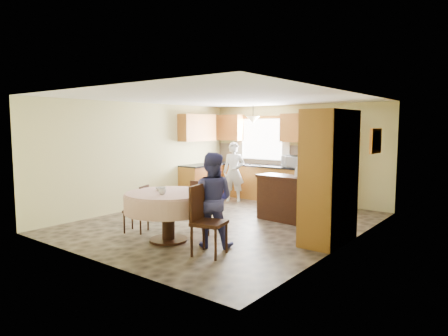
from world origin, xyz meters
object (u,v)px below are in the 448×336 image
object	(u,v)px
cupboard	(329,177)
person_dining	(211,200)
sideboard	(286,200)
dining_table	(168,203)
person_sink	(234,172)
chair_back	(203,204)
oven_tower	(333,164)
chair_left	(139,206)
chair_right	(204,216)

from	to	relation	value
cupboard	person_dining	size ratio (longest dim) A/B	1.44
sideboard	dining_table	world-z (taller)	sideboard
sideboard	person_sink	size ratio (longest dim) A/B	0.80
sideboard	chair_back	world-z (taller)	chair_back
oven_tower	chair_left	xyz separation A→B (m)	(-1.95, -4.24, -0.58)
sideboard	chair_left	bearing A→B (deg)	-120.51
dining_table	person_dining	size ratio (longest dim) A/B	0.96
oven_tower	cupboard	distance (m)	2.94
chair_back	person_dining	bearing A→B (deg)	134.17
chair_right	person_dining	size ratio (longest dim) A/B	0.69
sideboard	chair_left	size ratio (longest dim) A/B	1.42
chair_right	person_sink	bearing A→B (deg)	16.90
cupboard	person_sink	xyz separation A→B (m)	(-3.44, 2.00, -0.34)
sideboard	chair_back	bearing A→B (deg)	-107.91
person_sink	person_dining	world-z (taller)	person_sink
chair_back	chair_right	size ratio (longest dim) A/B	0.91
oven_tower	person_sink	xyz separation A→B (m)	(-2.37, -0.74, -0.29)
dining_table	chair_left	distance (m)	0.86
person_dining	oven_tower	bearing A→B (deg)	-121.27
person_dining	chair_left	bearing A→B (deg)	-21.40
dining_table	sideboard	bearing A→B (deg)	70.60
chair_left	person_dining	size ratio (longest dim) A/B	0.56
oven_tower	person_sink	bearing A→B (deg)	-162.60
oven_tower	dining_table	size ratio (longest dim) A/B	1.44
oven_tower	person_sink	size ratio (longest dim) A/B	1.37
dining_table	person_dining	distance (m)	0.81
cupboard	person_sink	distance (m)	3.99
sideboard	chair_back	distance (m)	1.92
oven_tower	chair_left	distance (m)	4.70
chair_right	person_dining	bearing A→B (deg)	11.43
person_sink	sideboard	bearing A→B (deg)	-51.34
person_sink	chair_back	bearing A→B (deg)	-88.52
dining_table	chair_right	world-z (taller)	chair_right
sideboard	person_sink	xyz separation A→B (m)	(-2.14, 1.07, 0.33)
oven_tower	chair_back	distance (m)	3.74
dining_table	chair_left	size ratio (longest dim) A/B	1.69
cupboard	chair_left	size ratio (longest dim) A/B	2.56
person_sink	person_dining	size ratio (longest dim) A/B	1.00
sideboard	person_sink	bearing A→B (deg)	158.18
dining_table	chair_right	size ratio (longest dim) A/B	1.38
chair_back	sideboard	bearing A→B (deg)	-118.45
chair_right	person_dining	xyz separation A→B (m)	(-0.18, 0.39, 0.18)
dining_table	chair_back	distance (m)	0.77
oven_tower	person_dining	xyz separation A→B (m)	(-0.35, -4.10, -0.29)
oven_tower	dining_table	bearing A→B (deg)	-104.47
person_dining	person_sink	bearing A→B (deg)	-85.40
dining_table	chair_back	xyz separation A→B (m)	(0.15, 0.74, -0.12)
cupboard	oven_tower	bearing A→B (deg)	111.35
chair_left	person_sink	xyz separation A→B (m)	(-0.42, 3.50, 0.29)
cupboard	chair_left	bearing A→B (deg)	-153.56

